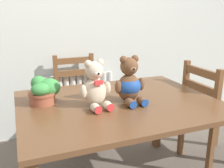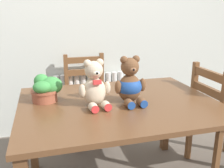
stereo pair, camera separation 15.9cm
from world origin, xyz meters
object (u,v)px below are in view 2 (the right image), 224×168
potted_plant (46,89)px  teddy_bear_left (95,86)px  wooden_chair_behind (87,98)px  wooden_chair_side (222,117)px  teddy_bear_right (130,84)px

potted_plant → teddy_bear_left: bearing=-31.4°
wooden_chair_behind → wooden_chair_side: (0.95, -0.80, 0.01)m
potted_plant → wooden_chair_side: bearing=-3.9°
wooden_chair_behind → teddy_bear_right: size_ratio=2.81×
wooden_chair_behind → wooden_chair_side: wooden_chair_side is taller
potted_plant → teddy_bear_right: bearing=-18.4°
teddy_bear_right → potted_plant: (-0.53, 0.17, -0.04)m
teddy_bear_right → potted_plant: bearing=-20.8°
teddy_bear_left → teddy_bear_right: 0.23m
wooden_chair_behind → wooden_chair_side: bearing=140.0°
wooden_chair_behind → teddy_bear_left: bearing=83.5°
teddy_bear_left → potted_plant: bearing=-38.1°
teddy_bear_right → potted_plant: size_ratio=1.47×
potted_plant → wooden_chair_behind: bearing=61.1°
wooden_chair_behind → teddy_bear_left: 0.97m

